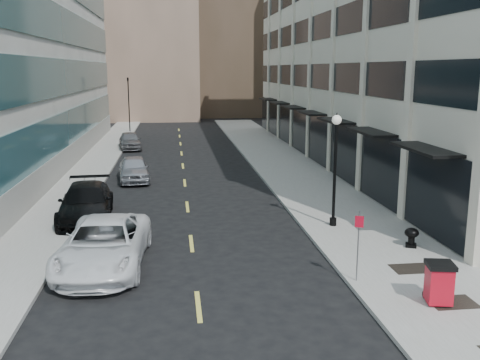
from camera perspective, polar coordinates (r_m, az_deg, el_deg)
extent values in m
plane|color=black|center=(14.88, -4.08, -16.54)|extent=(160.00, 160.00, 0.00)
cube|color=gray|center=(34.78, 6.53, 0.14)|extent=(5.00, 80.00, 0.15)
cube|color=gray|center=(34.33, -16.83, -0.45)|extent=(3.00, 80.00, 0.15)
cube|color=beige|center=(43.83, 17.10, 13.83)|extent=(14.00, 46.00, 18.00)
cube|color=black|center=(41.78, 7.71, 4.74)|extent=(0.18, 46.00, 3.60)
cube|color=black|center=(41.48, 7.90, 10.92)|extent=(0.12, 46.00, 1.80)
cube|color=black|center=(41.58, 8.04, 15.74)|extent=(0.12, 46.00, 1.80)
cube|color=beige|center=(25.48, 18.21, 15.60)|extent=(0.35, 0.60, 18.00)
cube|color=beige|center=(31.02, 13.37, 15.08)|extent=(0.35, 0.60, 18.00)
cube|color=beige|center=(36.71, 10.03, 14.66)|extent=(0.35, 0.60, 18.00)
cube|color=beige|center=(42.48, 7.60, 14.32)|extent=(0.35, 0.60, 18.00)
cube|color=beige|center=(48.31, 5.76, 14.04)|extent=(0.35, 0.60, 18.00)
cube|color=beige|center=(54.17, 4.32, 13.82)|extent=(0.35, 0.60, 18.00)
cube|color=beige|center=(60.07, 3.16, 13.63)|extent=(0.35, 0.60, 18.00)
cube|color=black|center=(22.64, 19.10, 3.13)|extent=(1.30, 4.00, 0.12)
cube|color=black|center=(28.10, 13.75, 5.01)|extent=(1.30, 4.00, 0.12)
cube|color=black|center=(33.75, 10.15, 6.25)|extent=(1.30, 4.00, 0.12)
cube|color=black|center=(39.50, 7.58, 7.11)|extent=(1.30, 4.00, 0.12)
cube|color=black|center=(45.31, 5.66, 7.74)|extent=(1.30, 4.00, 0.12)
cube|color=black|center=(51.17, 4.18, 8.23)|extent=(1.30, 4.00, 0.12)
cube|color=black|center=(57.05, 2.99, 8.61)|extent=(1.30, 4.00, 0.12)
cube|color=gray|center=(41.22, -17.31, 2.67)|extent=(0.20, 46.00, 1.80)
cube|color=#2C6067|center=(40.96, -17.51, 5.57)|extent=(0.14, 45.60, 2.40)
cube|color=#2C6067|center=(40.76, -17.81, 10.46)|extent=(0.14, 45.60, 2.40)
cube|color=#2C6067|center=(40.87, -18.13, 15.36)|extent=(0.14, 45.60, 2.40)
cube|color=#987964|center=(81.46, -9.87, 16.52)|extent=(14.00, 18.00, 28.00)
cube|color=brown|center=(86.10, -1.39, 18.42)|extent=(12.00, 16.00, 34.00)
cube|color=#987964|center=(92.15, -15.92, 13.81)|extent=(12.00, 14.00, 22.00)
cube|color=beige|center=(81.30, 6.32, 13.80)|extent=(10.00, 14.00, 20.00)
cube|color=black|center=(17.71, 21.70, -12.03)|extent=(1.40, 1.00, 0.01)
cube|color=black|center=(20.01, 17.85, -8.98)|extent=(1.40, 1.00, 0.01)
cube|color=#D8CC4C|center=(16.67, -4.47, -13.27)|extent=(0.15, 2.20, 0.01)
cube|color=#D8CC4C|center=(22.24, -5.21, -6.73)|extent=(0.15, 2.20, 0.01)
cube|color=#D8CC4C|center=(28.00, -5.64, -2.85)|extent=(0.15, 2.20, 0.01)
cube|color=#D8CC4C|center=(33.84, -5.92, -0.29)|extent=(0.15, 2.20, 0.01)
cube|color=#D8CC4C|center=(39.72, -6.12, 1.50)|extent=(0.15, 2.20, 0.01)
cube|color=#D8CC4C|center=(45.64, -6.26, 2.84)|extent=(0.15, 2.20, 0.01)
cube|color=#D8CC4C|center=(51.58, -6.38, 3.86)|extent=(0.15, 2.20, 0.01)
cube|color=#D8CC4C|center=(57.53, -6.47, 4.68)|extent=(0.15, 2.20, 0.01)
cube|color=#D8CC4C|center=(63.49, -6.54, 5.34)|extent=(0.15, 2.20, 0.01)
cylinder|color=black|center=(61.42, -11.76, 7.76)|extent=(0.12, 0.12, 6.00)
imported|color=black|center=(61.29, -11.88, 10.55)|extent=(0.66, 0.66, 1.98)
imported|color=white|center=(19.93, -14.31, -6.68)|extent=(3.21, 6.38, 1.73)
imported|color=black|center=(26.25, -16.10, -2.36)|extent=(2.78, 6.00, 1.70)
imported|color=#979AA0|center=(34.76, -11.26, 1.18)|extent=(2.35, 4.81, 1.58)
imported|color=slate|center=(48.65, -11.67, 4.14)|extent=(2.39, 4.77, 1.56)
cube|color=red|center=(17.26, 20.46, -10.35)|extent=(0.82, 0.82, 1.12)
cube|color=black|center=(17.05, 20.61, -8.49)|extent=(0.93, 0.93, 0.13)
cylinder|color=black|center=(17.65, 19.13, -11.49)|extent=(0.07, 0.25, 0.25)
cylinder|color=black|center=(17.85, 20.45, -11.32)|extent=(0.07, 0.25, 0.25)
cylinder|color=black|center=(24.43, 9.89, -4.39)|extent=(0.31, 0.31, 0.34)
cylinder|color=black|center=(23.91, 10.07, 0.74)|extent=(0.13, 0.13, 4.41)
sphere|color=silver|center=(23.58, 10.28, 6.34)|extent=(0.42, 0.42, 0.42)
cone|color=black|center=(23.56, 10.30, 6.92)|extent=(0.11, 0.11, 0.17)
cylinder|color=slate|center=(18.07, 12.47, -6.92)|extent=(0.04, 0.04, 2.39)
cube|color=#B50C20|center=(17.80, 12.61, -4.36)|extent=(0.27, 0.12, 0.38)
cube|color=black|center=(22.33, 17.77, -6.64)|extent=(0.55, 0.55, 0.12)
cylinder|color=black|center=(22.26, 17.80, -6.06)|extent=(0.26, 0.26, 0.40)
ellipsoid|color=black|center=(22.18, 17.85, -5.38)|extent=(0.55, 0.55, 0.39)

